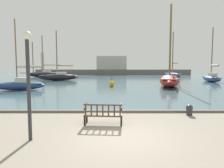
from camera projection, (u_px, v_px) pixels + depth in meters
name	position (u px, v px, depth m)	size (l,w,h in m)	color
ground_plane	(122.00, 137.00, 6.99)	(160.00, 160.00, 0.00)	gray
harbor_water	(114.00, 76.00, 50.82)	(100.00, 80.00, 0.08)	#476670
quay_edge_kerb	(118.00, 111.00, 10.82)	(40.00, 0.30, 0.12)	#675F54
park_bench	(103.00, 114.00, 8.46)	(1.63, 0.63, 0.92)	black
sailboat_outer_port	(44.00, 74.00, 45.97)	(9.18, 3.29, 9.43)	black
sailboat_nearest_port	(212.00, 78.00, 31.48)	(2.29, 6.22, 8.49)	navy
sailboat_nearest_starboard	(59.00, 76.00, 34.63)	(6.97, 2.98, 8.52)	black
sailboat_mid_port	(19.00, 84.00, 20.35)	(5.26, 2.25, 7.11)	navy
sailboat_centre_channel	(173.00, 75.00, 39.90)	(2.25, 6.89, 9.26)	navy
sailboat_far_starboard	(170.00, 79.00, 24.90)	(4.78, 10.90, 10.01)	maroon
mooring_bollard	(190.00, 110.00, 10.12)	(0.34, 0.34, 0.54)	#2D2D33
lamp_post	(28.00, 74.00, 6.52)	(0.28, 0.28, 3.61)	#2D2D33
channel_buoy	(112.00, 84.00, 23.87)	(0.68, 0.68, 1.38)	gold
far_breakwater	(112.00, 69.00, 59.23)	(45.42, 2.40, 6.57)	#66605B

